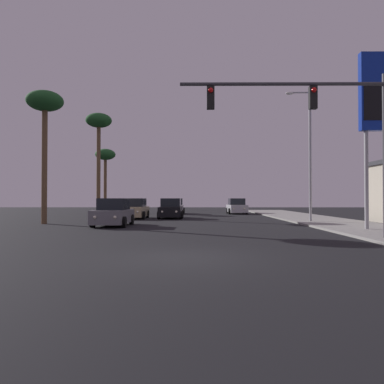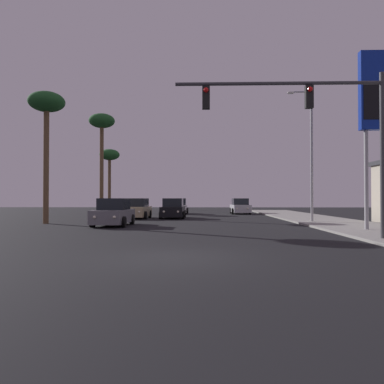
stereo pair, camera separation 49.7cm
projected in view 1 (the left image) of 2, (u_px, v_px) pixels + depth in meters
The scene contains 13 objects.
ground_plane at pixel (186, 258), 10.51m from camera, with size 120.00×120.00×0.00m, color black.
sidewalk_right at pixel (363, 228), 20.44m from camera, with size 5.00×60.00×0.12m.
car_silver at pixel (237, 207), 40.66m from camera, with size 2.04×4.34×1.68m.
car_white at pixel (175, 207), 40.76m from camera, with size 2.04×4.33×1.68m.
car_black at pixel (171, 209), 31.52m from camera, with size 2.04×4.32×1.68m.
car_grey at pixel (113, 213), 22.78m from camera, with size 2.04×4.33×1.68m.
car_tan at pixel (135, 209), 31.11m from camera, with size 2.04×4.34×1.68m.
traffic_light_mast at pixel (324, 120), 14.80m from camera, with size 8.22×0.36×6.50m.
street_lamp at pixel (308, 148), 25.67m from camera, with size 1.74×0.24×9.00m.
gas_station_sign at pixel (380, 102), 19.06m from camera, with size 2.00×0.42×9.00m.
palm_tree_far at pixel (105, 157), 44.69m from camera, with size 2.40×2.40×7.60m.
palm_tree_mid at pixel (99, 127), 34.71m from camera, with size 2.40×2.40×9.59m.
palm_tree_near at pixel (45, 108), 24.71m from camera, with size 2.40×2.40×8.79m.
Camera 1 is at (0.25, -10.54, 1.67)m, focal length 35.00 mm.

